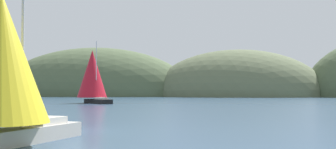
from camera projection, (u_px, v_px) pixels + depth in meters
ground_plane at (75, 131)px, 23.38m from camera, size 360.00×360.00×0.00m
headland_center at (237, 97)px, 154.42m from camera, size 68.54×44.00×36.82m
headland_left at (93, 96)px, 166.64m from camera, size 86.63×44.00×40.92m
sailboat_yellow_sail at (3, 64)px, 16.82m from camera, size 4.64×7.50×7.62m
sailboat_crimson_sail at (92, 75)px, 74.90m from camera, size 9.43×9.03×11.62m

